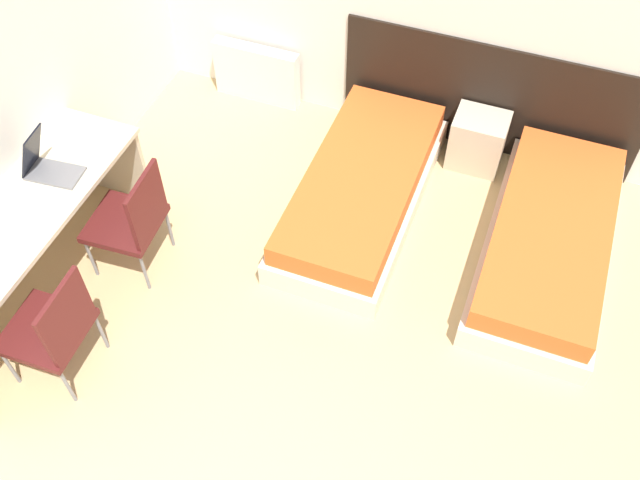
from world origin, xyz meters
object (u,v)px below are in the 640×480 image
at_px(laptop, 47,166).
at_px(bed_near_window, 361,190).
at_px(bed_near_door, 549,241).
at_px(nightstand, 478,141).
at_px(chair_near_notebook, 53,327).
at_px(chair_near_laptop, 132,218).

bearing_deg(laptop, bed_near_window, 25.18).
bearing_deg(bed_near_door, nightstand, 131.60).
height_order(chair_near_notebook, laptop, laptop).
xyz_separation_m(nightstand, chair_near_notebook, (-2.01, -2.81, 0.25)).
bearing_deg(chair_near_laptop, chair_near_notebook, -93.95).
bearing_deg(chair_near_notebook, bed_near_door, 34.19).
height_order(chair_near_laptop, chair_near_notebook, same).
xyz_separation_m(bed_near_window, laptop, (-1.85, -1.11, 0.63)).
xyz_separation_m(chair_near_laptop, laptop, (-0.55, -0.03, 0.34)).
bearing_deg(chair_near_notebook, bed_near_window, 54.84).
distance_m(nightstand, chair_near_laptop, 2.76).
bearing_deg(bed_near_window, chair_near_laptop, -140.32).
relative_size(bed_near_window, nightstand, 4.15).
xyz_separation_m(bed_near_door, nightstand, (-0.71, 0.80, 0.05)).
bearing_deg(chair_near_laptop, laptop, 178.88).
xyz_separation_m(bed_near_window, bed_near_door, (1.42, 0.00, 0.00)).
xyz_separation_m(bed_near_window, chair_near_notebook, (-1.30, -2.01, 0.30)).
height_order(bed_near_door, nightstand, nightstand).
height_order(bed_near_window, bed_near_door, same).
xyz_separation_m(chair_near_laptop, chair_near_notebook, (0.00, -0.93, 0.00)).
relative_size(bed_near_window, chair_near_notebook, 2.16).
height_order(nightstand, chair_near_laptop, chair_near_laptop).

